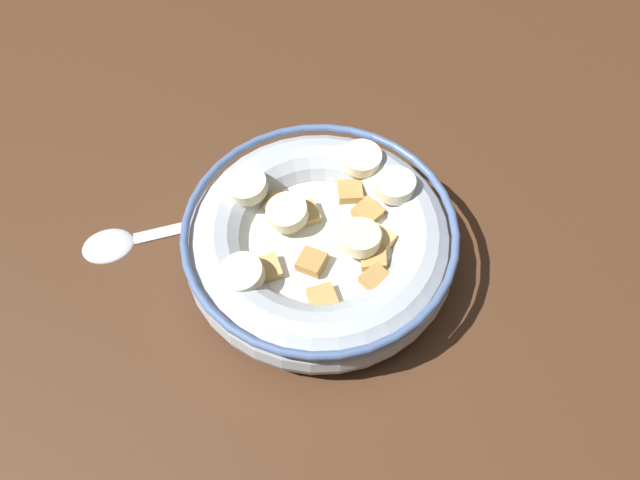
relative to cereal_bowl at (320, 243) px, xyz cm
name	(u,v)px	position (x,y,z in cm)	size (l,w,h in cm)	color
ground_plane	(320,268)	(-0.03, 0.00, -3.61)	(115.84, 115.84, 2.00)	#472B19
cereal_bowl	(320,243)	(0.00, 0.00, 0.00)	(19.66, 19.66, 5.60)	#B2BCC6
spoon	(137,237)	(-1.73, 14.23, -2.27)	(9.78, 14.40, 0.80)	silver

